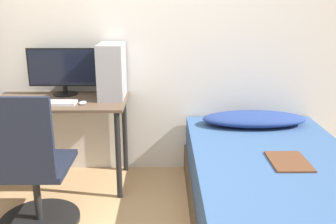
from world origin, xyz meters
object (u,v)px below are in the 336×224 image
at_px(bed, 274,192).
at_px(monitor, 64,70).
at_px(office_chair, 32,179).
at_px(keyboard, 52,103).
at_px(pc_tower, 112,71).

bearing_deg(bed, monitor, 152.52).
xyz_separation_m(office_chair, keyboard, (0.01, 0.54, 0.38)).
relative_size(bed, monitor, 3.13).
relative_size(monitor, pc_tower, 1.36).
xyz_separation_m(monitor, keyboard, (-0.03, -0.30, -0.20)).
bearing_deg(pc_tower, office_chair, -121.13).
bearing_deg(office_chair, pc_tower, 58.87).
distance_m(office_chair, bed, 1.63).
bearing_deg(office_chair, keyboard, 88.54).
distance_m(bed, pc_tower, 1.55).
xyz_separation_m(keyboard, pc_tower, (0.44, 0.21, 0.21)).
distance_m(bed, monitor, 1.92).
bearing_deg(pc_tower, monitor, 167.48).
bearing_deg(monitor, bed, -27.48).
bearing_deg(monitor, pc_tower, -12.52).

